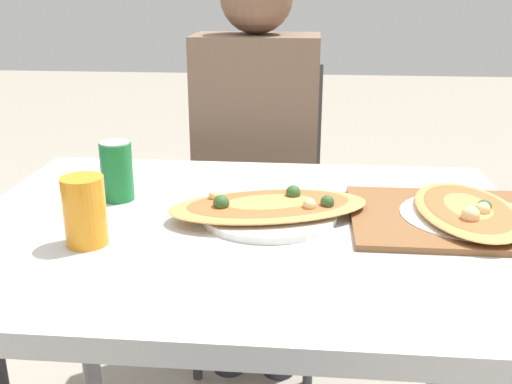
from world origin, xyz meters
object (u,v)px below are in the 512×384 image
Objects in this scene: person_seated at (256,146)px; pizza_main at (269,208)px; soda_can at (117,171)px; chair_far_seated at (259,198)px; pizza_second at (467,213)px; dining_table at (244,261)px; drink_glass at (85,211)px.

person_seated reaches higher than pizza_main.
chair_far_seated is at bearing 68.99° from soda_can.
chair_far_seated reaches higher than pizza_main.
chair_far_seated is 0.75× the size of person_seated.
pizza_second is (0.46, -0.69, 0.24)m from chair_far_seated.
pizza_main is (0.08, -0.59, 0.03)m from person_seated.
chair_far_seated is 0.73m from soda_can.
pizza_second is (0.70, -0.06, -0.04)m from soda_can.
chair_far_seated reaches higher than dining_table.
pizza_second is at bearing 123.44° from chair_far_seated.
chair_far_seated is at bearing -90.00° from person_seated.
person_seated is 0.74m from pizza_second.
drink_glass is (-0.23, -0.86, 0.28)m from chair_far_seated.
dining_table is at bearing 93.11° from person_seated.
drink_glass is 0.71m from pizza_second.
pizza_main is (0.05, 0.03, 0.10)m from dining_table.
person_seated reaches higher than chair_far_seated.
soda_can is at bearing 158.92° from dining_table.
drink_glass reaches higher than pizza_second.
person_seated is at bearing 93.11° from dining_table.
drink_glass is (-0.26, -0.12, 0.14)m from dining_table.
person_seated is at bearing 90.00° from chair_far_seated.
pizza_main is 3.39× the size of soda_can.
pizza_main is at bearing 26.34° from drink_glass.
pizza_main reaches higher than dining_table.
dining_table is 0.44m from pizza_second.
chair_far_seated is at bearing 96.48° from pizza_main.
pizza_second is at bearing 128.47° from person_seated.
dining_table is 1.16× the size of chair_far_seated.
pizza_main is at bearing -178.11° from pizza_second.
soda_can is (-0.24, -0.63, 0.28)m from chair_far_seated.
pizza_main is 0.33m from soda_can.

